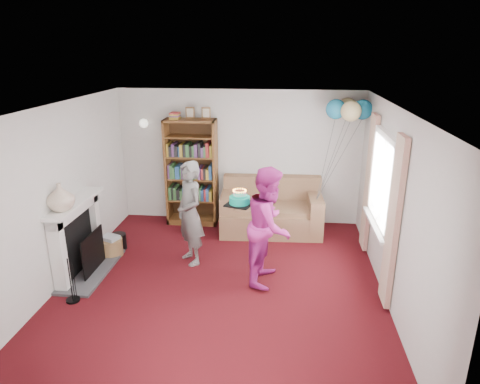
# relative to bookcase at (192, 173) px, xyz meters

# --- Properties ---
(ground) EXTENTS (5.00, 5.00, 0.00)m
(ground) POSITION_rel_bookcase_xyz_m (0.87, -2.30, -0.97)
(ground) COLOR black
(ground) RESTS_ON ground
(wall_back) EXTENTS (4.50, 0.02, 2.50)m
(wall_back) POSITION_rel_bookcase_xyz_m (0.87, 0.21, 0.28)
(wall_back) COLOR silver
(wall_back) RESTS_ON ground
(wall_left) EXTENTS (0.02, 5.00, 2.50)m
(wall_left) POSITION_rel_bookcase_xyz_m (-1.39, -2.30, 0.28)
(wall_left) COLOR silver
(wall_left) RESTS_ON ground
(wall_right) EXTENTS (0.02, 5.00, 2.50)m
(wall_right) POSITION_rel_bookcase_xyz_m (3.13, -2.30, 0.28)
(wall_right) COLOR silver
(wall_right) RESTS_ON ground
(ceiling) EXTENTS (4.50, 5.00, 0.01)m
(ceiling) POSITION_rel_bookcase_xyz_m (0.87, -2.30, 1.53)
(ceiling) COLOR white
(ceiling) RESTS_ON wall_back
(fireplace) EXTENTS (0.55, 1.80, 1.12)m
(fireplace) POSITION_rel_bookcase_xyz_m (-1.22, -2.11, -0.46)
(fireplace) COLOR #3F3F42
(fireplace) RESTS_ON ground
(window_bay) EXTENTS (0.14, 2.02, 2.20)m
(window_bay) POSITION_rel_bookcase_xyz_m (3.07, -1.70, 0.23)
(window_bay) COLOR white
(window_bay) RESTS_ON ground
(wall_sconce) EXTENTS (0.16, 0.23, 0.16)m
(wall_sconce) POSITION_rel_bookcase_xyz_m (-0.88, 0.06, 0.91)
(wall_sconce) COLOR gold
(wall_sconce) RESTS_ON ground
(bookcase) EXTENTS (0.94, 0.42, 2.20)m
(bookcase) POSITION_rel_bookcase_xyz_m (0.00, 0.00, 0.00)
(bookcase) COLOR #472B14
(bookcase) RESTS_ON ground
(sofa) EXTENTS (1.80, 0.95, 0.95)m
(sofa) POSITION_rel_bookcase_xyz_m (1.50, -0.23, -0.62)
(sofa) COLOR brown
(sofa) RESTS_ON ground
(wicker_basket) EXTENTS (0.37, 0.37, 0.34)m
(wicker_basket) POSITION_rel_bookcase_xyz_m (-1.03, -1.55, -0.82)
(wicker_basket) COLOR #906543
(wicker_basket) RESTS_ON ground
(person_striped) EXTENTS (0.67, 0.71, 1.62)m
(person_striped) POSITION_rel_bookcase_xyz_m (0.31, -1.61, -0.16)
(person_striped) COLOR black
(person_striped) RESTS_ON ground
(person_magenta) EXTENTS (0.77, 0.92, 1.69)m
(person_magenta) POSITION_rel_bookcase_xyz_m (1.53, -2.03, -0.13)
(person_magenta) COLOR #B12381
(person_magenta) RESTS_ON ground
(birthday_cake) EXTENTS (0.36, 0.36, 0.22)m
(birthday_cake) POSITION_rel_bookcase_xyz_m (1.09, -1.79, 0.15)
(birthday_cake) COLOR black
(birthday_cake) RESTS_ON ground
(balloons) EXTENTS (0.88, 0.78, 1.71)m
(balloons) POSITION_rel_bookcase_xyz_m (2.76, -0.18, 1.25)
(balloons) COLOR #3F3F3F
(balloons) RESTS_ON ground
(mantel_vase) EXTENTS (0.46, 0.46, 0.38)m
(mantel_vase) POSITION_rel_bookcase_xyz_m (-1.25, -2.45, 0.34)
(mantel_vase) COLOR beige
(mantel_vase) RESTS_ON fireplace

